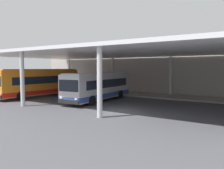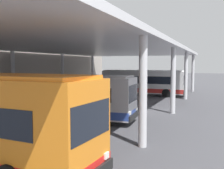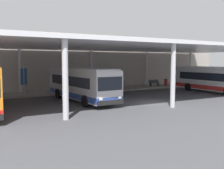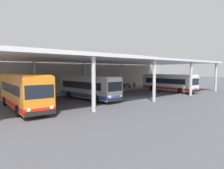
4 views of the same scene
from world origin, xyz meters
The scene contains 9 objects.
ground_plane centered at (0.00, 0.00, 0.00)m, with size 200.00×200.00×0.00m, color #47474C.
platform_kerb centered at (0.00, 11.75, 0.09)m, with size 42.00×4.50×0.18m, color gray.
station_building_facade centered at (0.00, 15.00, 3.76)m, with size 48.00×1.60×7.52m, color #ADA399.
canopy_shelter centered at (0.00, 5.50, 5.29)m, with size 40.00×17.00×5.55m.
bus_second_bay centered at (-5.25, 4.49, 1.66)m, with size 3.20×10.67×3.17m.
bus_middle_bay centered at (11.47, 3.00, 1.66)m, with size 2.95×10.60×3.17m.
bench_waiting centered at (9.46, 11.82, 0.66)m, with size 1.80×0.45×0.92m.
trash_bin centered at (11.54, 11.60, 0.68)m, with size 0.52×0.52×0.98m.
banner_sign centered at (-9.34, 10.94, 1.98)m, with size 0.70×0.12×3.20m.
Camera 3 is at (-14.84, -18.66, 3.81)m, focal length 41.71 mm.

